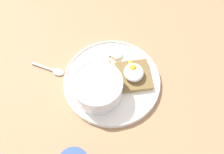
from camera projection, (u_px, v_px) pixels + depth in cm
name	position (u px, v px, depth cm)	size (l,w,h in cm)	color
ground_plane	(112.00, 83.00, 74.97)	(120.00, 120.00, 2.00)	#A57C53
plate	(112.00, 81.00, 73.40)	(28.54, 28.54, 1.60)	white
oatmeal_bowl	(98.00, 88.00, 68.47)	(13.86, 13.86, 6.61)	white
toast_slice	(133.00, 77.00, 72.74)	(10.09, 10.09, 1.60)	brown
poached_egg	(134.00, 73.00, 71.02)	(8.15, 5.73, 3.17)	white
banana_slice_front	(116.00, 55.00, 76.73)	(3.60, 3.74, 1.70)	beige
banana_slice_left	(105.00, 60.00, 75.72)	(4.05, 4.10, 1.69)	#EDE4C0
banana_slice_back	(96.00, 60.00, 75.75)	(4.00, 3.94, 1.68)	beige
banana_slice_right	(105.00, 52.00, 77.32)	(4.90, 4.92, 1.53)	beige
spoon	(52.00, 70.00, 75.61)	(6.73, 10.05, 0.80)	silver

